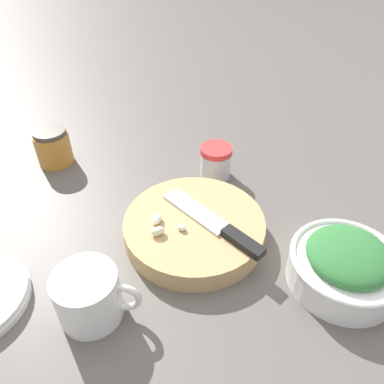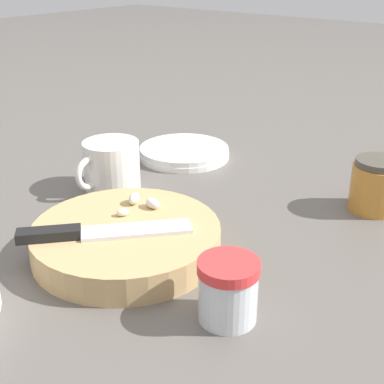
{
  "view_description": "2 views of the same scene",
  "coord_description": "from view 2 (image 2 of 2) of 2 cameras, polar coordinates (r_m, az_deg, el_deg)",
  "views": [
    {
      "loc": [
        0.1,
        -0.51,
        0.48
      ],
      "look_at": [
        0.05,
        -0.01,
        0.06
      ],
      "focal_mm": 35.0,
      "sensor_mm": 36.0,
      "label": 1
    },
    {
      "loc": [
        0.48,
        0.39,
        0.36
      ],
      "look_at": [
        0.01,
        0.01,
        0.09
      ],
      "focal_mm": 50.0,
      "sensor_mm": 36.0,
      "label": 2
    }
  ],
  "objects": [
    {
      "name": "chef_knife",
      "position": [
        0.67,
        -10.35,
        -4.21
      ],
      "size": [
        0.18,
        0.16,
        0.01
      ],
      "rotation": [
        0.0,
        0.0,
        0.84
      ],
      "color": "black",
      "rests_on": "cutting_board"
    },
    {
      "name": "cutting_board",
      "position": [
        0.69,
        -7.02,
        -5.03
      ],
      "size": [
        0.24,
        0.24,
        0.04
      ],
      "color": "tan",
      "rests_on": "ground_plane"
    },
    {
      "name": "plate_stack",
      "position": [
        1.01,
        -0.85,
        4.27
      ],
      "size": [
        0.17,
        0.17,
        0.02
      ],
      "color": "silver",
      "rests_on": "ground_plane"
    },
    {
      "name": "coffee_mug",
      "position": [
        0.88,
        -8.65,
        2.81
      ],
      "size": [
        0.12,
        0.09,
        0.08
      ],
      "color": "silver",
      "rests_on": "ground_plane"
    },
    {
      "name": "spice_jar",
      "position": [
        0.57,
        3.86,
        -10.4
      ],
      "size": [
        0.07,
        0.07,
        0.07
      ],
      "color": "silver",
      "rests_on": "ground_plane"
    },
    {
      "name": "garlic_cloves",
      "position": [
        0.73,
        -5.51,
        -1.12
      ],
      "size": [
        0.06,
        0.05,
        0.02
      ],
      "color": "beige",
      "rests_on": "cutting_board"
    },
    {
      "name": "ground_plane",
      "position": [
        0.71,
        -0.44,
        -5.74
      ],
      "size": [
        5.0,
        5.0,
        0.0
      ],
      "primitive_type": "plane",
      "color": "#56514C"
    },
    {
      "name": "honey_jar",
      "position": [
        0.84,
        19.03,
        0.69
      ],
      "size": [
        0.07,
        0.07,
        0.08
      ],
      "color": "#BC7A2D",
      "rests_on": "ground_plane"
    }
  ]
}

